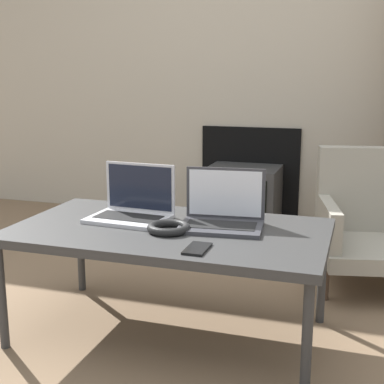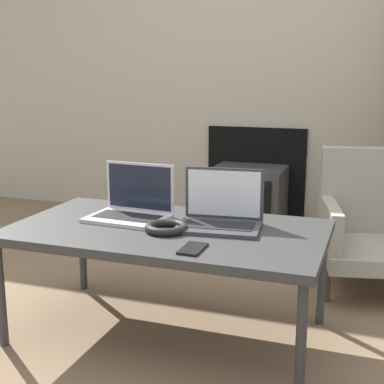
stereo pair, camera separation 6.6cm
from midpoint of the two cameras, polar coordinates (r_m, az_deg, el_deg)
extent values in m
plane|color=#7A6047|center=(2.14, -5.73, -17.79)|extent=(14.00, 14.00, 0.00)
cube|color=#B7AD99|center=(3.97, 7.09, 15.55)|extent=(7.00, 0.06, 2.60)
cube|color=black|center=(4.01, 5.72, 1.90)|extent=(0.73, 0.03, 0.70)
cube|color=#333333|center=(2.18, -3.30, -4.28)|extent=(1.27, 0.70, 0.04)
cylinder|color=#333333|center=(2.29, -20.44, -10.47)|extent=(0.04, 0.04, 0.43)
cylinder|color=#333333|center=(1.85, 11.12, -15.46)|extent=(0.04, 0.04, 0.43)
cylinder|color=#333333|center=(2.77, -12.47, -5.98)|extent=(0.04, 0.04, 0.43)
cylinder|color=#333333|center=(2.42, 12.94, -8.71)|extent=(0.04, 0.04, 0.43)
cube|color=silver|center=(2.29, -7.61, -2.85)|extent=(0.35, 0.26, 0.02)
cube|color=black|center=(2.29, -7.61, -2.63)|extent=(0.29, 0.15, 0.00)
cube|color=silver|center=(2.37, -6.35, 0.52)|extent=(0.33, 0.03, 0.21)
cube|color=black|center=(2.36, -6.40, 0.49)|extent=(0.30, 0.02, 0.19)
cube|color=#38383D|center=(2.16, 2.22, -3.74)|extent=(0.35, 0.27, 0.02)
cube|color=black|center=(2.15, 2.22, -3.51)|extent=(0.29, 0.16, 0.00)
cube|color=#38383D|center=(2.24, 2.74, -0.11)|extent=(0.33, 0.04, 0.21)
cube|color=white|center=(2.23, 2.71, -0.14)|extent=(0.30, 0.04, 0.19)
torus|color=black|center=(2.12, -3.40, -3.82)|extent=(0.17, 0.17, 0.03)
cube|color=black|center=(1.90, -0.44, -6.06)|extent=(0.07, 0.14, 0.01)
cube|color=#383838|center=(3.82, 4.98, -0.58)|extent=(0.50, 0.42, 0.44)
cube|color=black|center=(3.62, 4.23, -1.30)|extent=(0.41, 0.01, 0.34)
cube|color=gray|center=(3.03, 18.87, 0.29)|extent=(0.67, 0.24, 0.45)
cube|color=gray|center=(2.78, 13.65, -3.10)|extent=(0.17, 0.50, 0.20)
cylinder|color=#4C3828|center=(2.71, 13.37, -9.42)|extent=(0.04, 0.04, 0.17)
cylinder|color=#4C3828|center=(3.14, 14.07, -6.40)|extent=(0.04, 0.04, 0.17)
camera|label=1|loc=(0.03, -90.78, -0.17)|focal=50.00mm
camera|label=2|loc=(0.03, 89.22, 0.17)|focal=50.00mm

